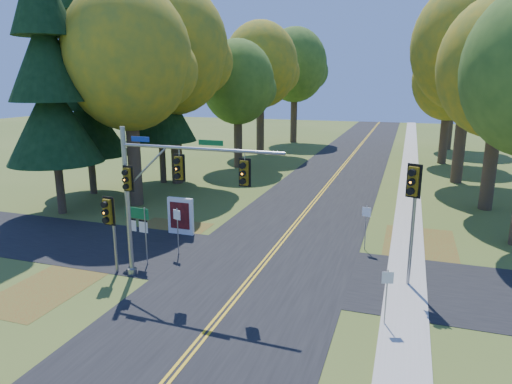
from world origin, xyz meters
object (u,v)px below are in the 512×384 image
(east_signal_pole, at_px, (413,195))
(info_kiosk, at_px, (181,216))
(traffic_mast, at_px, (162,185))
(route_sign_cluster, at_px, (137,223))

(east_signal_pole, bearing_deg, info_kiosk, -171.88)
(traffic_mast, height_order, east_signal_pole, traffic_mast)
(traffic_mast, relative_size, east_signal_pole, 1.38)
(traffic_mast, distance_m, info_kiosk, 6.73)
(traffic_mast, xyz_separation_m, info_kiosk, (-2.22, 5.56, -3.07))
(info_kiosk, bearing_deg, route_sign_cluster, -88.52)
(traffic_mast, bearing_deg, route_sign_cluster, 150.21)
(traffic_mast, xyz_separation_m, east_signal_pole, (9.47, 2.58, -0.25))
(traffic_mast, relative_size, info_kiosk, 3.45)
(east_signal_pole, xyz_separation_m, route_sign_cluster, (-11.60, -1.26, -1.94))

